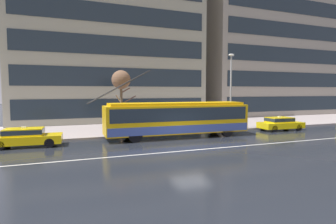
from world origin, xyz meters
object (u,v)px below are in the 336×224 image
at_px(street_lamp, 231,85).
at_px(street_tree_bare, 121,81).
at_px(pedestrian_at_shelter, 180,112).
at_px(pedestrian_approaching_curb, 208,113).
at_px(taxi_ahead_of_bus, 280,123).
at_px(taxi_queued_behind_bus, 26,137).
at_px(trolleybus, 178,118).
at_px(pedestrian_walking_past, 152,113).

distance_m(street_lamp, street_tree_bare, 10.40).
relative_size(pedestrian_at_shelter, pedestrian_approaching_curb, 1.02).
xyz_separation_m(taxi_ahead_of_bus, taxi_queued_behind_bus, (-21.75, -0.05, 0.00)).
relative_size(taxi_queued_behind_bus, pedestrian_at_shelter, 2.25).
bearing_deg(trolleybus, pedestrian_approaching_curb, 27.58).
relative_size(taxi_ahead_of_bus, taxi_queued_behind_bus, 0.96).
xyz_separation_m(trolleybus, taxi_queued_behind_bus, (-11.01, 0.13, -0.86)).
height_order(pedestrian_walking_past, street_tree_bare, street_tree_bare).
xyz_separation_m(taxi_ahead_of_bus, street_lamp, (-4.28, 1.99, 3.63)).
height_order(pedestrian_at_shelter, pedestrian_approaching_curb, pedestrian_at_shelter).
bearing_deg(trolleybus, pedestrian_walking_past, 99.26).
relative_size(taxi_ahead_of_bus, pedestrian_walking_past, 2.25).
xyz_separation_m(pedestrian_at_shelter, pedestrian_walking_past, (-2.49, 1.10, -0.05)).
height_order(pedestrian_approaching_curb, street_lamp, street_lamp).
bearing_deg(pedestrian_walking_past, street_lamp, -18.54).
distance_m(pedestrian_walking_past, street_tree_bare, 4.11).
xyz_separation_m(taxi_ahead_of_bus, pedestrian_at_shelter, (-9.00, 3.31, 1.05)).
xyz_separation_m(taxi_queued_behind_bus, street_tree_bare, (7.44, 4.82, 3.97)).
bearing_deg(street_tree_bare, pedestrian_approaching_curb, -21.38).
bearing_deg(street_lamp, taxi_ahead_of_bus, -24.95).
distance_m(taxi_ahead_of_bus, pedestrian_at_shelter, 9.64).
bearing_deg(street_lamp, pedestrian_approaching_curb, -176.98).
xyz_separation_m(taxi_queued_behind_bus, pedestrian_walking_past, (10.26, 4.45, 1.00)).
relative_size(trolleybus, taxi_queued_behind_bus, 2.85).
distance_m(trolleybus, street_tree_bare, 6.85).
xyz_separation_m(taxi_queued_behind_bus, street_lamp, (17.46, 2.04, 3.63)).
xyz_separation_m(taxi_ahead_of_bus, street_tree_bare, (-14.30, 4.78, 3.97)).
height_order(pedestrian_approaching_curb, pedestrian_walking_past, pedestrian_approaching_curb).
bearing_deg(trolleybus, street_lamp, 18.56).
bearing_deg(street_tree_bare, street_lamp, -15.52).
height_order(taxi_ahead_of_bus, pedestrian_walking_past, pedestrian_walking_past).
bearing_deg(pedestrian_at_shelter, street_tree_bare, 164.52).
bearing_deg(taxi_queued_behind_bus, street_lamp, 6.66).
bearing_deg(taxi_queued_behind_bus, pedestrian_approaching_curb, 7.28).
xyz_separation_m(trolleybus, street_tree_bare, (-3.56, 4.95, 3.11)).
bearing_deg(taxi_ahead_of_bus, taxi_queued_behind_bus, -179.88).
distance_m(pedestrian_at_shelter, pedestrian_approaching_curb, 2.59).
relative_size(pedestrian_approaching_curb, street_lamp, 0.27).
relative_size(taxi_ahead_of_bus, street_lamp, 0.60).
relative_size(pedestrian_at_shelter, street_lamp, 0.28).
distance_m(taxi_ahead_of_bus, street_lamp, 5.96).
bearing_deg(taxi_ahead_of_bus, street_lamp, 155.05).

